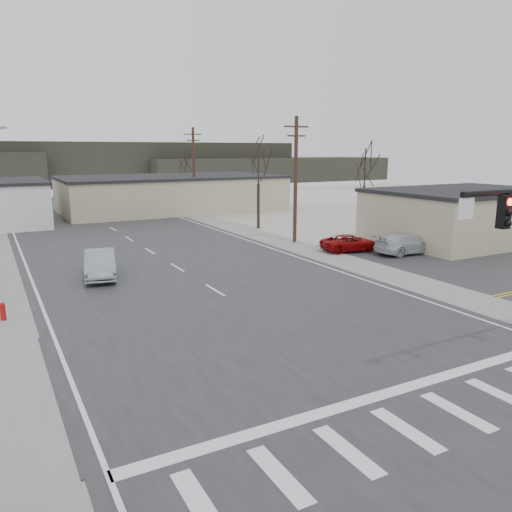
{
  "coord_description": "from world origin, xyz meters",
  "views": [
    {
      "loc": [
        -10.35,
        -15.76,
        7.43
      ],
      "look_at": [
        0.42,
        4.15,
        2.6
      ],
      "focal_mm": 35.0,
      "sensor_mm": 36.0,
      "label": 1
    }
  ],
  "objects": [
    {
      "name": "tree_right_far",
      "position": [
        15.0,
        52.0,
        5.58
      ],
      "size": [
        3.52,
        3.52,
        7.84
      ],
      "color": "#30291D",
      "rests_on": "ground"
    },
    {
      "name": "tree_right_mid",
      "position": [
        12.5,
        26.0,
        5.93
      ],
      "size": [
        3.74,
        3.74,
        8.33
      ],
      "color": "#30291D",
      "rests_on": "ground"
    },
    {
      "name": "sedan_crossing",
      "position": [
        -4.82,
        13.8,
        0.85
      ],
      "size": [
        2.58,
        5.1,
        1.61
      ],
      "primitive_type": "imported",
      "rotation": [
        0.0,
        0.0,
        -0.19
      ],
      "color": "gray",
      "rests_on": "main_road"
    },
    {
      "name": "car_parked_silver",
      "position": [
        16.18,
        10.24,
        0.77
      ],
      "size": [
        5.18,
        2.3,
        1.48
      ],
      "primitive_type": "imported",
      "rotation": [
        0.0,
        0.0,
        1.53
      ],
      "color": "silver",
      "rests_on": "parking_lot"
    },
    {
      "name": "ground",
      "position": [
        0.0,
        0.0,
        0.0
      ],
      "size": [
        140.0,
        140.0,
        0.0
      ],
      "primitive_type": "plane",
      "color": "white",
      "rests_on": "ground"
    },
    {
      "name": "tree_lot",
      "position": [
        22.0,
        22.0,
        5.58
      ],
      "size": [
        3.52,
        3.52,
        7.84
      ],
      "color": "#30291D",
      "rests_on": "ground"
    },
    {
      "name": "car_far_a",
      "position": [
        1.45,
        46.53,
        0.81
      ],
      "size": [
        4.14,
        5.69,
        1.53
      ],
      "primitive_type": "imported",
      "rotation": [
        0.0,
        0.0,
        3.57
      ],
      "color": "black",
      "rests_on": "main_road"
    },
    {
      "name": "hill_right",
      "position": [
        50.0,
        90.0,
        2.75
      ],
      "size": [
        60.0,
        18.0,
        5.5
      ],
      "primitive_type": "cube",
      "color": "#333026",
      "rests_on": "ground"
    },
    {
      "name": "fire_hydrant",
      "position": [
        -10.2,
        8.0,
        0.45
      ],
      "size": [
        0.24,
        0.24,
        0.87
      ],
      "color": "#A50C0C",
      "rests_on": "ground"
    },
    {
      "name": "parking_lot",
      "position": [
        20.0,
        6.0,
        0.02
      ],
      "size": [
        18.0,
        20.0,
        0.03
      ],
      "primitive_type": "cube",
      "color": "#28282B",
      "rests_on": "ground"
    },
    {
      "name": "sidewalk_right",
      "position": [
        10.6,
        20.0,
        0.03
      ],
      "size": [
        3.0,
        90.0,
        0.06
      ],
      "primitive_type": "cube",
      "color": "gray",
      "rests_on": "ground"
    },
    {
      "name": "building_right_far",
      "position": [
        10.0,
        44.0,
        2.15
      ],
      "size": [
        26.3,
        14.3,
        4.3
      ],
      "color": "tan",
      "rests_on": "ground"
    },
    {
      "name": "car_far_b",
      "position": [
        0.18,
        52.13,
        0.72
      ],
      "size": [
        1.72,
        4.0,
        1.34
      ],
      "primitive_type": "imported",
      "rotation": [
        0.0,
        0.0,
        0.04
      ],
      "color": "black",
      "rests_on": "main_road"
    },
    {
      "name": "main_road",
      "position": [
        0.0,
        15.0,
        0.02
      ],
      "size": [
        18.0,
        110.0,
        0.05
      ],
      "primitive_type": "cube",
      "color": "#28282B",
      "rests_on": "ground"
    },
    {
      "name": "upole_right_b",
      "position": [
        11.5,
        40.0,
        5.22
      ],
      "size": [
        2.2,
        0.3,
        10.0
      ],
      "color": "#41291E",
      "rests_on": "ground"
    },
    {
      "name": "upole_right_a",
      "position": [
        11.5,
        18.0,
        5.22
      ],
      "size": [
        2.2,
        0.3,
        10.0
      ],
      "color": "#41291E",
      "rests_on": "ground"
    },
    {
      "name": "hill_center",
      "position": [
        15.0,
        96.0,
        4.5
      ],
      "size": [
        80.0,
        18.0,
        9.0
      ],
      "primitive_type": "cube",
      "color": "#333026",
      "rests_on": "ground"
    },
    {
      "name": "car_parked_dark_a",
      "position": [
        18.98,
        10.31,
        0.76
      ],
      "size": [
        4.37,
        2.04,
        1.45
      ],
      "primitive_type": "imported",
      "rotation": [
        0.0,
        0.0,
        1.65
      ],
      "color": "black",
      "rests_on": "parking_lot"
    },
    {
      "name": "cross_road",
      "position": [
        0.0,
        0.0,
        0.02
      ],
      "size": [
        90.0,
        10.0,
        0.04
      ],
      "primitive_type": "cube",
      "color": "#28282B",
      "rests_on": "ground"
    },
    {
      "name": "building_lot",
      "position": [
        24.0,
        12.0,
        2.16
      ],
      "size": [
        14.3,
        10.3,
        4.3
      ],
      "color": "tan",
      "rests_on": "ground"
    },
    {
      "name": "car_parked_red",
      "position": [
        13.16,
        12.94,
        0.65
      ],
      "size": [
        4.69,
        2.69,
        1.23
      ],
      "primitive_type": "imported",
      "rotation": [
        0.0,
        0.0,
        1.42
      ],
      "color": "maroon",
      "rests_on": "parking_lot"
    }
  ]
}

